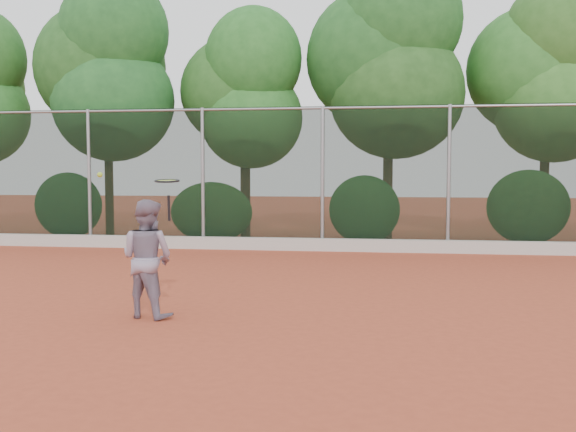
# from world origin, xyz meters

# --- Properties ---
(ground) EXTENTS (80.00, 80.00, 0.00)m
(ground) POSITION_xyz_m (0.00, 0.00, 0.00)
(ground) COLOR #A94228
(ground) RESTS_ON ground
(concrete_curb) EXTENTS (24.00, 0.20, 0.30)m
(concrete_curb) POSITION_xyz_m (0.00, 6.82, 0.15)
(concrete_curb) COLOR #BAB5AC
(concrete_curb) RESTS_ON ground
(tennis_player) EXTENTS (0.90, 0.78, 1.56)m
(tennis_player) POSITION_xyz_m (-1.66, -0.53, 0.78)
(tennis_player) COLOR gray
(tennis_player) RESTS_ON ground
(chainlink_fence) EXTENTS (24.09, 0.09, 3.50)m
(chainlink_fence) POSITION_xyz_m (-0.00, 7.00, 1.86)
(chainlink_fence) COLOR black
(chainlink_fence) RESTS_ON ground
(foliage_backdrop) EXTENTS (23.70, 3.63, 7.55)m
(foliage_backdrop) POSITION_xyz_m (-0.55, 8.98, 4.40)
(foliage_backdrop) COLOR #482D1B
(foliage_backdrop) RESTS_ON ground
(tennis_racket) EXTENTS (0.35, 0.35, 0.54)m
(tennis_racket) POSITION_xyz_m (-1.32, -0.70, 1.76)
(tennis_racket) COLOR black
(tennis_racket) RESTS_ON ground
(tennis_ball_in_flight) EXTENTS (0.07, 0.07, 0.07)m
(tennis_ball_in_flight) POSITION_xyz_m (-2.37, -0.36, 1.88)
(tennis_ball_in_flight) COLOR #A2C52C
(tennis_ball_in_flight) RESTS_ON ground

